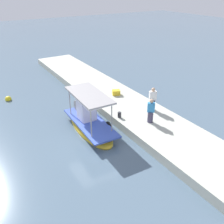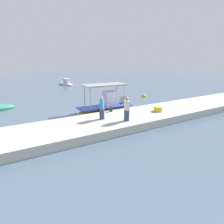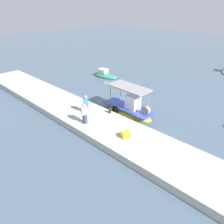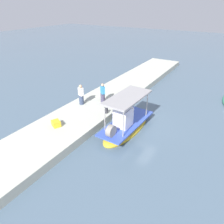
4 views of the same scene
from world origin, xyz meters
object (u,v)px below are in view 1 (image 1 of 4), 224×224
(main_fishing_boat, at_px, (90,123))
(marker_buoy, at_px, (8,99))
(fisherman_by_crate, at_px, (151,112))
(fisherman_near_bollard, at_px, (152,100))
(cargo_crate, at_px, (116,92))
(mooring_bollard, at_px, (119,115))

(main_fishing_boat, distance_m, marker_buoy, 8.55)
(main_fishing_boat, distance_m, fisherman_by_crate, 4.08)
(fisherman_by_crate, distance_m, marker_buoy, 12.18)
(main_fishing_boat, bearing_deg, fisherman_near_bollard, -100.12)
(main_fishing_boat, relative_size, cargo_crate, 8.65)
(fisherman_near_bollard, xyz_separation_m, fisherman_by_crate, (-1.31, 1.24, -0.03))
(mooring_bollard, bearing_deg, fisherman_near_bollard, -95.53)
(fisherman_near_bollard, distance_m, fisherman_by_crate, 1.81)
(marker_buoy, bearing_deg, cargo_crate, -122.71)
(fisherman_near_bollard, relative_size, marker_buoy, 3.32)
(fisherman_near_bollard, bearing_deg, marker_buoy, 44.27)
(main_fishing_boat, height_order, mooring_bollard, main_fishing_boat)
(fisherman_by_crate, bearing_deg, cargo_crate, -5.94)
(fisherman_near_bollard, relative_size, mooring_bollard, 4.27)
(main_fishing_boat, relative_size, fisherman_by_crate, 3.25)
(fisherman_near_bollard, bearing_deg, fisherman_by_crate, 136.61)
(fisherman_near_bollard, xyz_separation_m, cargo_crate, (3.65, 0.72, -0.58))
(mooring_bollard, relative_size, cargo_crate, 0.65)
(cargo_crate, xyz_separation_m, marker_buoy, (4.87, 7.59, -0.67))
(mooring_bollard, bearing_deg, marker_buoy, 34.52)
(fisherman_near_bollard, xyz_separation_m, marker_buoy, (8.53, 8.31, -1.25))
(fisherman_by_crate, bearing_deg, marker_buoy, 35.72)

